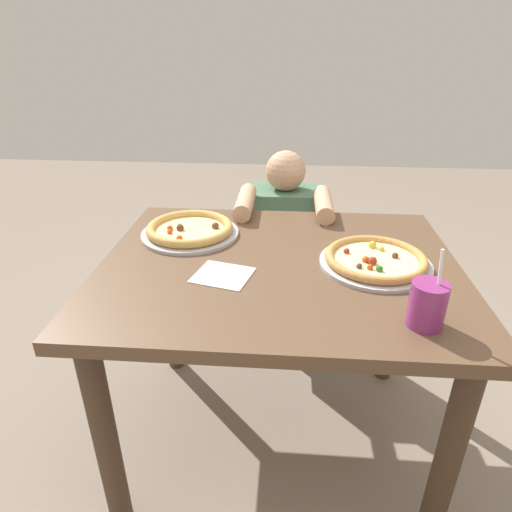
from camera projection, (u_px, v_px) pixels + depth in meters
ground_plane at (275, 433)px, 1.71m from camera, size 8.00×8.00×0.00m
dining_table at (278, 294)px, 1.42m from camera, size 1.11×0.90×0.75m
pizza_near at (375, 260)px, 1.34m from camera, size 0.34×0.34×0.04m
pizza_far at (190, 230)px, 1.55m from camera, size 0.34×0.34×0.04m
drink_cup_colored at (427, 304)px, 1.05m from camera, size 0.09×0.09×0.20m
paper_napkin at (223, 275)px, 1.29m from camera, size 0.19×0.18×0.00m
diner_seated at (283, 256)px, 2.11m from camera, size 0.38×0.51×0.94m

